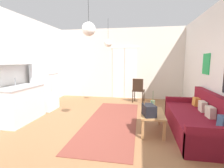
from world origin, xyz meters
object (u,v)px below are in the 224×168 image
Objects in this scene: handbag at (149,110)px; accent_chair at (138,89)px; pendant_lamp_near at (89,29)px; bamboo_vase at (153,105)px; couch at (199,121)px; coffee_table at (152,115)px; refrigerator at (45,82)px; pendant_lamp_far at (108,43)px.

handbag is 0.42× the size of accent_chair.
accent_chair reaches higher than handbag.
handbag is at bearing -2.32° from pendant_lamp_near.
pendant_lamp_near is (-1.00, -2.69, 1.68)m from accent_chair.
bamboo_vase is at bearing 76.87° from handbag.
couch is 2.40× the size of coffee_table.
bamboo_vase reaches higher than handbag.
accent_chair is (-0.35, 2.49, 0.14)m from coffee_table.
pendant_lamp_near is at bearing -163.99° from bamboo_vase.
accent_chair is (-0.36, 2.30, -0.03)m from bamboo_vase.
bamboo_vase is (0.01, 0.20, 0.17)m from coffee_table.
refrigerator is 2.22× the size of pendant_lamp_near.
refrigerator is at bearing 35.54° from accent_chair.
accent_chair is at bearing 69.63° from pendant_lamp_near.
pendant_lamp_near is (-2.31, -0.26, 1.91)m from couch.
pendant_lamp_near is at bearing -34.53° from refrigerator.
pendant_lamp_far is at bearing 122.76° from handbag.
bamboo_vase is 2.50m from pendant_lamp_far.
bamboo_vase is (-0.95, 0.13, 0.26)m from couch.
pendant_lamp_far reaches higher than bamboo_vase.
refrigerator is 1.95× the size of accent_chair.
coffee_table is at bearing -94.33° from bamboo_vase.
coffee_table is (-0.97, -0.07, 0.09)m from couch.
couch is 4.97× the size of bamboo_vase.
refrigerator is (-4.19, 1.03, 0.60)m from couch.
handbag is 0.48× the size of pendant_lamp_near.
pendant_lamp_far is (1.91, 0.56, 1.21)m from refrigerator.
couch is 2.77× the size of pendant_lamp_near.
bamboo_vase is at bearing -47.70° from pendant_lamp_far.
refrigerator is at bearing 166.22° from couch.
couch is at bearing 6.42° from pendant_lamp_near.
bamboo_vase is at bearing 85.67° from coffee_table.
handbag is at bearing -163.58° from couch.
coffee_table is 2.27m from pendant_lamp_near.
pendant_lamp_near reaches higher than accent_chair.
couch is 1.00m from bamboo_vase.
handbag is 0.22× the size of refrigerator.
handbag is 3.42m from refrigerator.
bamboo_vase reaches higher than couch.
refrigerator is 2.62m from pendant_lamp_near.
handbag is (-0.10, -0.44, 0.01)m from bamboo_vase.
pendant_lamp_near is (-1.26, 0.05, 1.64)m from handbag.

